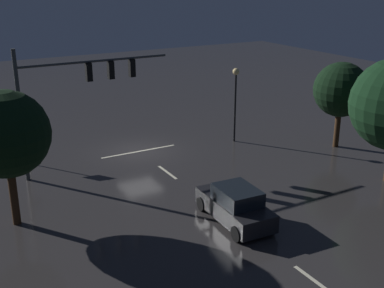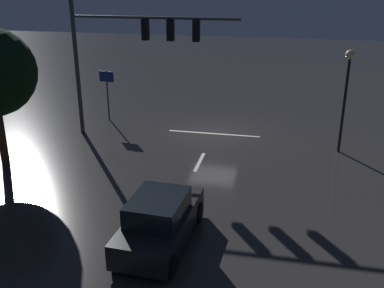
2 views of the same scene
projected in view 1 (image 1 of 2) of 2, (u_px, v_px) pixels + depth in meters
name	position (u px, v px, depth m)	size (l,w,h in m)	color
ground_plane	(139.00, 151.00, 31.18)	(80.00, 80.00, 0.00)	#2D2B2B
traffic_signal_assembly	(76.00, 85.00, 26.71)	(8.58, 0.47, 7.11)	#383A3D
lane_dash_far	(167.00, 172.00, 27.89)	(2.20, 0.16, 0.01)	beige
lane_dash_mid	(225.00, 215.00, 22.95)	(2.20, 0.16, 0.01)	beige
lane_dash_near	(315.00, 281.00, 18.02)	(2.20, 0.16, 0.01)	beige
stop_bar	(139.00, 151.00, 31.19)	(5.00, 0.16, 0.01)	beige
car_approaching	(235.00, 205.00, 22.12)	(2.11, 4.45, 1.70)	black
street_lamp_left_kerb	(235.00, 91.00, 31.97)	(0.44, 0.44, 4.94)	black
route_sign	(26.00, 130.00, 28.44)	(0.90, 0.17, 2.94)	#383A3D
tree_right_near	(6.00, 135.00, 20.80)	(3.80, 3.80, 6.14)	#382314
tree_left_far	(341.00, 90.00, 30.86)	(3.46, 3.46, 5.51)	#382314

